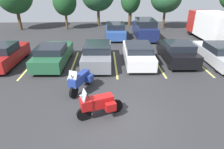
% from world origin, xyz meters
% --- Properties ---
extents(ground, '(44.00, 44.00, 0.10)m').
position_xyz_m(ground, '(0.00, 0.00, -0.05)').
color(ground, '#2D2D30').
extents(motorcycle_touring, '(2.00, 1.16, 1.40)m').
position_xyz_m(motorcycle_touring, '(-0.73, 0.12, 0.66)').
color(motorcycle_touring, black).
rests_on(motorcycle_touring, ground).
extents(motorcycle_second, '(1.22, 2.06, 1.44)m').
position_xyz_m(motorcycle_second, '(-1.71, 2.31, 0.67)').
color(motorcycle_second, black).
rests_on(motorcycle_second, ground).
extents(parking_stripes, '(20.94, 5.03, 0.01)m').
position_xyz_m(parking_stripes, '(-1.18, 6.12, 0.00)').
color(parking_stripes, '#EAE066').
rests_on(parking_stripes, ground).
extents(car_red, '(1.97, 4.35, 1.53)m').
position_xyz_m(car_red, '(-7.38, 6.16, 0.73)').
color(car_red, maroon).
rests_on(car_red, ground).
extents(car_green, '(2.10, 4.60, 1.44)m').
position_xyz_m(car_green, '(-4.03, 6.11, 0.71)').
color(car_green, '#235638').
rests_on(car_green, ground).
extents(car_grey, '(1.98, 4.70, 1.52)m').
position_xyz_m(car_grey, '(-0.95, 6.12, 0.74)').
color(car_grey, slate).
rests_on(car_grey, ground).
extents(car_white, '(1.97, 4.57, 1.41)m').
position_xyz_m(car_white, '(1.90, 6.20, 0.70)').
color(car_white, white).
rests_on(car_white, ground).
extents(car_black, '(1.99, 4.24, 1.48)m').
position_xyz_m(car_black, '(4.76, 6.36, 0.72)').
color(car_black, black).
rests_on(car_black, ground).
extents(car_silver, '(2.00, 4.86, 1.40)m').
position_xyz_m(car_silver, '(7.67, 5.97, 0.68)').
color(car_silver, '#B7B7BC').
rests_on(car_silver, ground).
extents(car_far_blue, '(1.93, 4.37, 1.54)m').
position_xyz_m(car_far_blue, '(0.67, 13.05, 0.75)').
color(car_far_blue, '#2D519E').
rests_on(car_far_blue, ground).
extents(car_far_navy, '(1.87, 4.82, 1.95)m').
position_xyz_m(car_far_navy, '(3.64, 12.89, 0.95)').
color(car_far_navy, navy).
rests_on(car_far_navy, ground).
extents(box_truck, '(2.39, 6.11, 2.68)m').
position_xyz_m(box_truck, '(10.01, 11.94, 1.47)').
color(box_truck, '#A51E19').
rests_on(box_truck, ground).
extents(tree_far_left, '(2.49, 2.49, 4.84)m').
position_xyz_m(tree_far_left, '(2.93, 19.47, 3.16)').
color(tree_far_left, '#4C3823').
rests_on(tree_far_left, ground).
extents(tree_rear, '(2.71, 2.71, 4.69)m').
position_xyz_m(tree_rear, '(-5.05, 17.33, 3.14)').
color(tree_rear, '#4C3823').
rests_on(tree_rear, ground).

